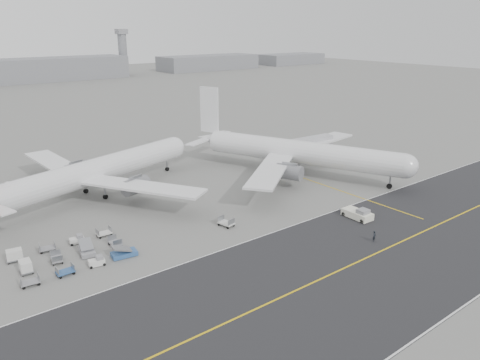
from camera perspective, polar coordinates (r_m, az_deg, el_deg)
ground at (r=80.30m, az=0.68°, el=-6.68°), size 700.00×700.00×0.00m
taxiway at (r=72.19m, az=12.99°, el=-10.24°), size 220.00×59.00×0.03m
horizon_buildings at (r=327.39m, az=-24.88°, el=10.78°), size 520.00×28.00×28.00m
control_tower at (r=353.56m, az=-14.10°, el=15.00°), size 7.00×7.00×31.25m
airliner_a at (r=100.84m, az=-17.34°, el=1.00°), size 51.95×50.91×18.47m
airliner_b at (r=111.49m, az=6.80°, el=3.46°), size 51.58×52.74×19.23m
pushback_tug at (r=89.14m, az=14.18°, el=-4.03°), size 2.84×7.43×2.12m
jet_bridge at (r=123.34m, az=8.32°, el=4.32°), size 16.95×3.99×6.37m
gse_cluster at (r=77.20m, az=-19.79°, el=-8.94°), size 22.70×17.98×1.92m
stray_dolly at (r=83.61m, az=-1.69°, el=-5.63°), size 2.24×3.08×1.72m
ground_crew_a at (r=80.58m, az=16.06°, el=-6.62°), size 0.79×0.62×1.90m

